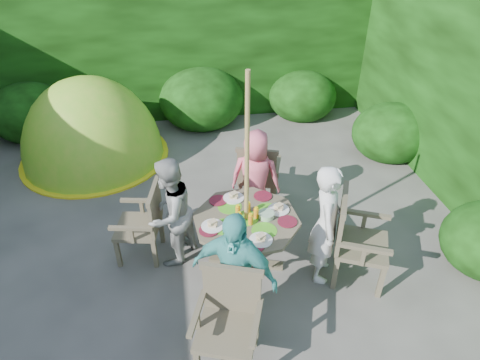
{
  "coord_description": "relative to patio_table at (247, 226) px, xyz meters",
  "views": [
    {
      "loc": [
        0.15,
        -3.52,
        3.41
      ],
      "look_at": [
        0.76,
        0.19,
        0.85
      ],
      "focal_mm": 32.0,
      "sensor_mm": 36.0,
      "label": 1
    }
  ],
  "objects": [
    {
      "name": "ground",
      "position": [
        -0.76,
        0.21,
        -0.55
      ],
      "size": [
        60.0,
        60.0,
        0.0
      ],
      "primitive_type": "plane",
      "color": "#4A4742",
      "rests_on": "ground"
    },
    {
      "name": "hedge_enclosure",
      "position": [
        -0.76,
        1.54,
        0.7
      ],
      "size": [
        9.0,
        9.0,
        2.5
      ],
      "color": "black",
      "rests_on": "ground"
    },
    {
      "name": "patio_table",
      "position": [
        0.0,
        0.0,
        0.0
      ],
      "size": [
        1.4,
        1.4,
        0.78
      ],
      "rotation": [
        0.0,
        0.0,
        -0.31
      ],
      "color": "#48412F",
      "rests_on": "ground"
    },
    {
      "name": "parasol_pole",
      "position": [
        -0.0,
        0.0,
        0.55
      ],
      "size": [
        0.06,
        0.06,
        2.2
      ],
      "primitive_type": "cylinder",
      "rotation": [
        0.0,
        0.0,
        -0.31
      ],
      "color": "olive",
      "rests_on": "ground"
    },
    {
      "name": "garden_chair_right",
      "position": [
        1.04,
        -0.32,
        -0.03
      ],
      "size": [
        0.7,
        0.73,
        0.96
      ],
      "rotation": [
        0.0,
        0.0,
        1.16
      ],
      "color": "#48412F",
      "rests_on": "ground"
    },
    {
      "name": "garden_chair_left",
      "position": [
        -1.05,
        0.34,
        -0.09
      ],
      "size": [
        0.54,
        0.59,
        0.86
      ],
      "rotation": [
        0.0,
        0.0,
        -1.76
      ],
      "color": "#48412F",
      "rests_on": "ground"
    },
    {
      "name": "garden_chair_back",
      "position": [
        0.33,
        1.05,
        -0.09
      ],
      "size": [
        0.64,
        0.6,
        0.86
      ],
      "rotation": [
        0.0,
        0.0,
        2.81
      ],
      "color": "#48412F",
      "rests_on": "ground"
    },
    {
      "name": "garden_chair_front",
      "position": [
        -0.33,
        -1.05,
        -0.07
      ],
      "size": [
        0.66,
        0.62,
        0.89
      ],
      "rotation": [
        0.0,
        0.0,
        -0.35
      ],
      "color": "#48412F",
      "rests_on": "ground"
    },
    {
      "name": "child_right",
      "position": [
        0.76,
        -0.24,
        0.12
      ],
      "size": [
        0.46,
        0.56,
        1.33
      ],
      "primitive_type": "imported",
      "rotation": [
        0.0,
        0.0,
        1.25
      ],
      "color": "silver",
      "rests_on": "ground"
    },
    {
      "name": "child_left",
      "position": [
        -0.77,
        0.24,
        0.08
      ],
      "size": [
        0.74,
        0.77,
        1.25
      ],
      "primitive_type": "imported",
      "rotation": [
        0.0,
        0.0,
        -2.21
      ],
      "color": "#9D9E99",
      "rests_on": "ground"
    },
    {
      "name": "child_back",
      "position": [
        0.24,
        0.76,
        0.06
      ],
      "size": [
        0.69,
        0.56,
        1.21
      ],
      "primitive_type": "imported",
      "rotation": [
        0.0,
        0.0,
        2.81
      ],
      "color": "#EB6177",
      "rests_on": "ground"
    },
    {
      "name": "child_front",
      "position": [
        -0.25,
        -0.76,
        0.12
      ],
      "size": [
        0.84,
        0.67,
        1.33
      ],
      "primitive_type": "imported",
      "rotation": [
        0.0,
        0.0,
        -0.53
      ],
      "color": "#4EB7B0",
      "rests_on": "ground"
    },
    {
      "name": "dome_tent",
      "position": [
        -1.89,
        2.6,
        -0.55
      ],
      "size": [
        2.56,
        2.56,
        2.51
      ],
      "rotation": [
        0.0,
        0.0,
        -0.29
      ],
      "color": "#79CF27",
      "rests_on": "ground"
    }
  ]
}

